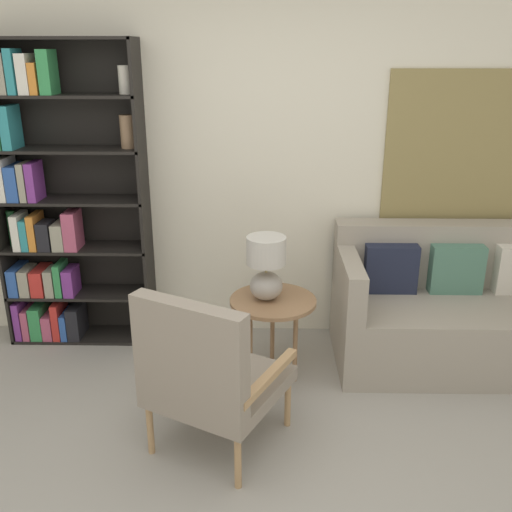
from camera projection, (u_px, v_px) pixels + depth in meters
wall_back at (244, 155)px, 4.02m from camera, size 6.40×0.08×2.70m
bookshelf at (53, 207)px, 3.98m from camera, size 1.04×0.30×2.13m
armchair at (206, 372)px, 2.91m from camera, size 0.85×0.86×0.94m
couch at (456, 311)px, 3.93m from camera, size 1.64×0.83×0.91m
side_table at (273, 307)px, 3.66m from camera, size 0.56×0.56×0.55m
table_lamp at (266, 266)px, 3.57m from camera, size 0.25×0.25×0.42m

